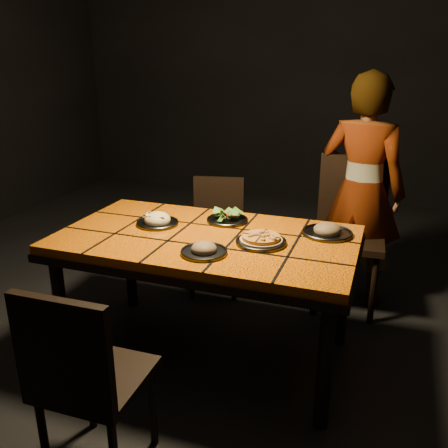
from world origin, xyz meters
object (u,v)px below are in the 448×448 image
(dining_table, at_px, (207,249))
(chair_far_left, at_px, (217,227))
(chair_near, at_px, (83,374))
(plate_pizza, at_px, (261,240))
(diner, at_px, (361,192))
(plate_pasta, at_px, (157,221))
(chair_far_right, at_px, (350,222))

(dining_table, xyz_separation_m, chair_far_left, (-0.26, 0.86, -0.19))
(chair_near, distance_m, plate_pizza, 1.08)
(chair_near, relative_size, diner, 0.55)
(diner, distance_m, plate_pasta, 1.43)
(chair_far_right, bearing_deg, chair_far_left, -177.22)
(dining_table, height_order, chair_near, chair_near)
(chair_far_right, distance_m, plate_pasta, 1.36)
(chair_near, bearing_deg, plate_pizza, -116.08)
(chair_far_right, bearing_deg, chair_near, -115.65)
(plate_pizza, distance_m, plate_pasta, 0.65)
(dining_table, distance_m, diner, 1.26)
(chair_far_left, bearing_deg, plate_pizza, -69.45)
(plate_pizza, bearing_deg, plate_pasta, 172.24)
(dining_table, bearing_deg, plate_pizza, -4.00)
(chair_far_left, distance_m, plate_pasta, 0.85)
(diner, height_order, plate_pasta, diner)
(plate_pizza, bearing_deg, chair_near, -114.89)
(dining_table, xyz_separation_m, chair_far_right, (0.68, 0.96, -0.08))
(dining_table, distance_m, chair_near, 1.00)
(dining_table, relative_size, plate_pizza, 6.11)
(chair_far_left, relative_size, plate_pizza, 3.13)
(diner, bearing_deg, chair_far_right, 60.64)
(chair_far_left, height_order, plate_pasta, chair_far_left)
(chair_far_left, bearing_deg, diner, -3.76)
(plate_pizza, bearing_deg, dining_table, 176.00)
(dining_table, relative_size, chair_far_right, 1.57)
(dining_table, relative_size, plate_pasta, 6.67)
(chair_near, bearing_deg, diner, -114.67)
(chair_near, xyz_separation_m, chair_far_right, (0.81, 1.93, 0.09))
(chair_near, relative_size, plate_pizza, 3.33)
(chair_near, height_order, plate_pizza, chair_near)
(dining_table, xyz_separation_m, plate_pasta, (-0.33, 0.07, 0.10))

